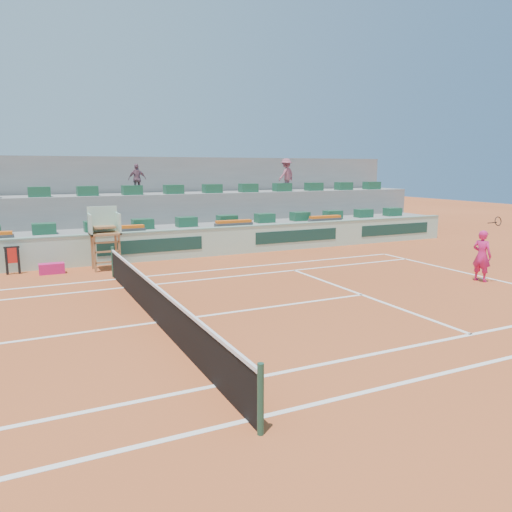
% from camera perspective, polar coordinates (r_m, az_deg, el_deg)
% --- Properties ---
extents(ground, '(90.00, 90.00, 0.00)m').
position_cam_1_polar(ground, '(12.91, -11.33, -7.48)').
color(ground, '#AA4821').
rests_on(ground, ground).
extents(seating_tier_lower, '(36.00, 4.00, 1.20)m').
position_cam_1_polar(seating_tier_lower, '(23.09, -18.09, 1.47)').
color(seating_tier_lower, gray).
rests_on(seating_tier_lower, ground).
extents(seating_tier_upper, '(36.00, 2.40, 2.60)m').
position_cam_1_polar(seating_tier_upper, '(24.58, -18.70, 3.57)').
color(seating_tier_upper, gray).
rests_on(seating_tier_upper, ground).
extents(stadium_back_wall, '(36.00, 0.40, 4.40)m').
position_cam_1_polar(stadium_back_wall, '(26.08, -19.26, 5.87)').
color(stadium_back_wall, gray).
rests_on(stadium_back_wall, ground).
extents(player_bag, '(0.88, 0.39, 0.39)m').
position_cam_1_polar(player_bag, '(19.81, -22.31, -1.33)').
color(player_bag, '#D31B6A').
rests_on(player_bag, ground).
extents(spectator_mid, '(0.86, 0.38, 1.44)m').
position_cam_1_polar(spectator_mid, '(24.38, -13.42, 8.54)').
color(spectator_mid, '#764F60').
rests_on(spectator_mid, seating_tier_upper).
extents(spectator_right, '(1.29, 1.06, 1.74)m').
position_cam_1_polar(spectator_right, '(27.25, 3.47, 9.24)').
color(spectator_right, '#964B5C').
rests_on(spectator_right, seating_tier_upper).
extents(court_lines, '(23.89, 11.09, 0.01)m').
position_cam_1_polar(court_lines, '(12.91, -11.33, -7.46)').
color(court_lines, white).
rests_on(court_lines, ground).
extents(tennis_net, '(0.10, 11.97, 1.10)m').
position_cam_1_polar(tennis_net, '(12.77, -11.41, -5.22)').
color(tennis_net, black).
rests_on(tennis_net, ground).
extents(advertising_hoarding, '(36.00, 0.34, 1.26)m').
position_cam_1_polar(advertising_hoarding, '(20.93, -17.21, 0.77)').
color(advertising_hoarding, '#A7D3BA').
rests_on(advertising_hoarding, ground).
extents(umpire_chair, '(1.10, 0.90, 2.40)m').
position_cam_1_polar(umpire_chair, '(19.82, -16.96, 2.94)').
color(umpire_chair, olive).
rests_on(umpire_chair, ground).
extents(seat_row_lower, '(32.90, 0.60, 0.44)m').
position_cam_1_polar(seat_row_lower, '(22.10, -17.89, 3.26)').
color(seat_row_lower, '#1B5135').
rests_on(seat_row_lower, seating_tier_lower).
extents(seat_row_upper, '(32.90, 0.60, 0.44)m').
position_cam_1_polar(seat_row_upper, '(23.87, -18.72, 7.06)').
color(seat_row_upper, '#1B5135').
rests_on(seat_row_upper, seating_tier_upper).
extents(flower_planters, '(26.80, 0.36, 0.28)m').
position_cam_1_polar(flower_planters, '(21.16, -21.59, 2.53)').
color(flower_planters, '#454545').
rests_on(flower_planters, seating_tier_lower).
extents(towel_rack, '(0.53, 0.09, 1.03)m').
position_cam_1_polar(towel_rack, '(20.23, -26.08, -0.20)').
color(towel_rack, black).
rests_on(towel_rack, ground).
extents(tennis_player, '(0.56, 0.92, 2.28)m').
position_cam_1_polar(tennis_player, '(18.67, 24.41, 0.04)').
color(tennis_player, '#D31B6A').
rests_on(tennis_player, ground).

